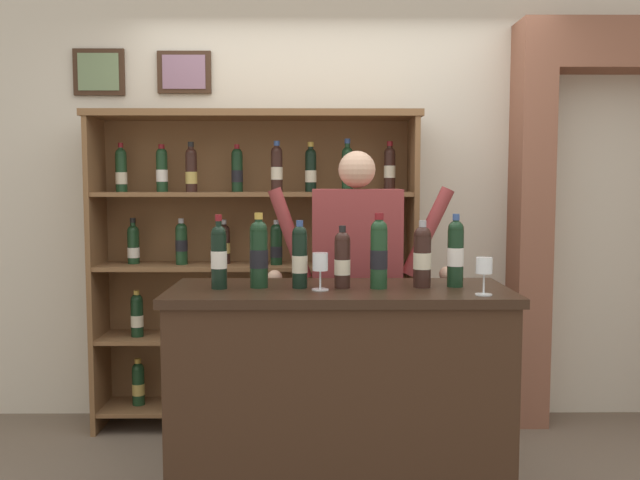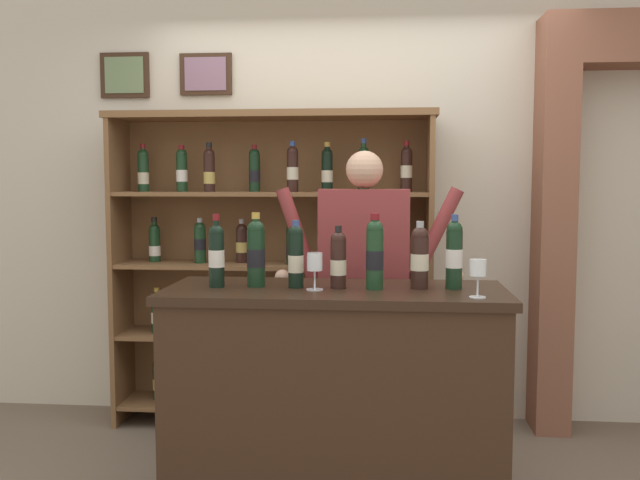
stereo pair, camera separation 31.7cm
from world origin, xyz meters
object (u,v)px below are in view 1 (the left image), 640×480
(tasting_bottle_prosecco, at_px, (259,252))
(tasting_bottle_vin_santo, at_px, (422,255))
(tasting_bottle_chianti, at_px, (300,256))
(tasting_counter, at_px, (339,403))
(tasting_bottle_brunello, at_px, (219,255))
(tasting_bottle_rosso, at_px, (455,252))
(shopkeeper, at_px, (357,271))
(tasting_bottle_grappa, at_px, (379,252))
(wine_glass_spare, at_px, (484,268))
(wine_glass_center, at_px, (320,264))
(wine_shelf, at_px, (256,259))
(tasting_bottle_bianco, at_px, (342,259))

(tasting_bottle_prosecco, height_order, tasting_bottle_vin_santo, tasting_bottle_prosecco)
(tasting_bottle_chianti, bearing_deg, tasting_counter, 1.18)
(tasting_bottle_brunello, bearing_deg, tasting_bottle_rosso, 2.64)
(tasting_bottle_vin_santo, bearing_deg, shopkeeper, 115.46)
(tasting_bottle_grappa, height_order, tasting_bottle_rosso, tasting_bottle_grappa)
(tasting_bottle_vin_santo, bearing_deg, wine_glass_spare, -44.15)
(tasting_bottle_chianti, xyz_separation_m, tasting_bottle_rosso, (0.69, 0.03, 0.01))
(tasting_bottle_vin_santo, relative_size, wine_glass_center, 1.82)
(wine_shelf, distance_m, tasting_counter, 1.35)
(tasting_bottle_bianco, bearing_deg, tasting_counter, -176.61)
(wine_shelf, xyz_separation_m, tasting_bottle_rosso, (0.98, -1.13, 0.16))
(tasting_bottle_vin_santo, bearing_deg, wine_shelf, 125.94)
(tasting_bottle_chianti, bearing_deg, wine_shelf, 104.03)
(tasting_bottle_bianco, bearing_deg, shopkeeper, 80.20)
(wine_glass_spare, bearing_deg, tasting_bottle_brunello, 170.91)
(tasting_counter, bearing_deg, wine_glass_center, -144.38)
(tasting_bottle_rosso, bearing_deg, shopkeeper, 127.51)
(shopkeeper, distance_m, tasting_bottle_rosso, 0.68)
(wine_shelf, relative_size, tasting_bottle_bianco, 7.15)
(tasting_bottle_brunello, relative_size, tasting_bottle_grappa, 0.98)
(tasting_bottle_brunello, distance_m, tasting_bottle_vin_santo, 0.89)
(tasting_bottle_brunello, bearing_deg, tasting_counter, 1.86)
(tasting_bottle_prosecco, distance_m, tasting_bottle_rosso, 0.86)
(tasting_bottle_chianti, bearing_deg, tasting_bottle_rosso, 2.86)
(tasting_bottle_chianti, relative_size, tasting_bottle_grappa, 0.90)
(tasting_bottle_bianco, bearing_deg, wine_glass_spare, -18.81)
(wine_glass_center, bearing_deg, tasting_bottle_vin_santo, 10.08)
(tasting_bottle_brunello, relative_size, tasting_bottle_rosso, 1.00)
(wine_shelf, distance_m, tasting_bottle_prosecco, 1.17)
(wine_glass_spare, bearing_deg, tasting_bottle_prosecco, 167.50)
(tasting_counter, height_order, tasting_bottle_prosecco, tasting_bottle_prosecco)
(tasting_counter, distance_m, wine_glass_center, 0.64)
(shopkeeper, relative_size, tasting_bottle_rosso, 5.11)
(tasting_bottle_chianti, distance_m, tasting_bottle_rosso, 0.69)
(tasting_bottle_grappa, bearing_deg, tasting_bottle_rosso, 7.51)
(tasting_bottle_grappa, relative_size, tasting_bottle_vin_santo, 1.12)
(wine_shelf, distance_m, tasting_bottle_brunello, 1.19)
(tasting_bottle_brunello, xyz_separation_m, wine_glass_spare, (1.11, -0.18, -0.04))
(shopkeeper, distance_m, tasting_bottle_bianco, 0.58)
(tasting_bottle_brunello, height_order, tasting_bottle_grappa, tasting_bottle_grappa)
(wine_shelf, relative_size, wine_glass_spare, 12.54)
(tasting_bottle_brunello, bearing_deg, tasting_bottle_grappa, 0.22)
(tasting_bottle_chianti, xyz_separation_m, wine_glass_spare, (0.76, -0.19, -0.03))
(tasting_counter, distance_m, tasting_bottle_prosecco, 0.76)
(tasting_bottle_chianti, height_order, wine_glass_center, tasting_bottle_chianti)
(tasting_bottle_chianti, distance_m, wine_glass_center, 0.11)
(tasting_bottle_bianco, distance_m, tasting_bottle_vin_santo, 0.35)
(tasting_bottle_vin_santo, height_order, wine_glass_spare, tasting_bottle_vin_santo)
(tasting_bottle_bianco, bearing_deg, tasting_bottle_vin_santo, 3.12)
(tasting_bottle_chianti, relative_size, wine_glass_spare, 1.90)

